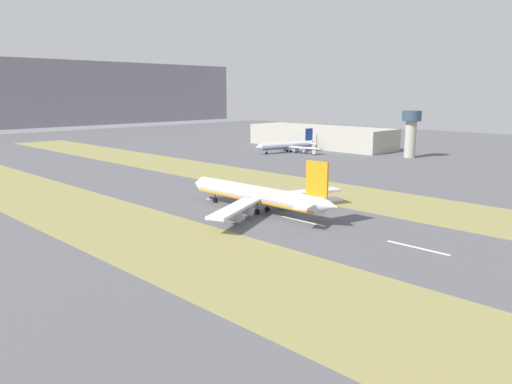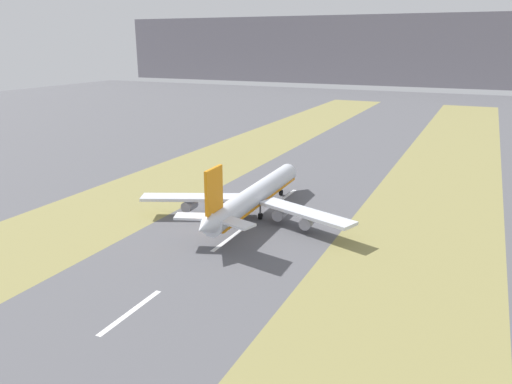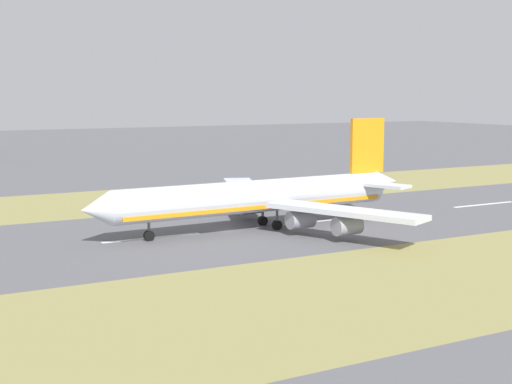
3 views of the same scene
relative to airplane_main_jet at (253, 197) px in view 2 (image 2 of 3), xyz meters
The scene contains 8 objects.
ground_plane 9.71m from the airplane_main_jet, 79.05° to the left, with size 800.00×800.00×0.00m, color #56565B.
grass_median_west 44.60m from the airplane_main_jet, behind, with size 40.00×600.00×0.01m, color olive.
grass_median_east 47.43m from the airplane_main_jet, ahead, with size 40.00×600.00×0.01m, color olive.
centreline_dash_near 58.42m from the airplane_main_jet, 88.57° to the right, with size 1.20×18.00×0.01m, color silver.
centreline_dash_mid 19.12m from the airplane_main_jet, 85.43° to the right, with size 1.20×18.00×0.01m, color silver.
centreline_dash_far 22.76m from the airplane_main_jet, 86.22° to the left, with size 1.20×18.00×0.01m, color silver.
airplane_main_jet is the anchor object (origin of this frame).
mountain_ridge 528.52m from the airplane_main_jet, 89.84° to the left, with size 800.00×120.00×78.45m, color gray.
Camera 2 is at (56.36, -131.65, 48.90)m, focal length 35.00 mm.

